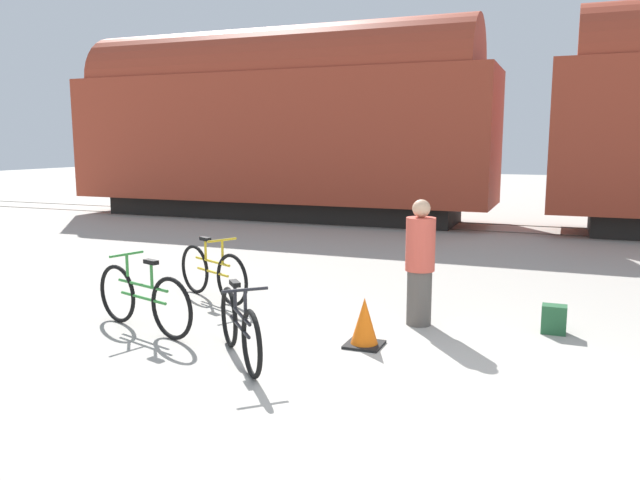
{
  "coord_description": "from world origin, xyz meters",
  "views": [
    {
      "loc": [
        1.1,
        -5.23,
        2.24
      ],
      "look_at": [
        -1.56,
        1.49,
        1.1
      ],
      "focal_mm": 35.0,
      "sensor_mm": 36.0,
      "label": 1
    }
  ],
  "objects_px": {
    "bicycle_black": "(240,327)",
    "traffic_cone": "(364,324)",
    "freight_train": "(525,115)",
    "bicycle_yellow": "(213,273)",
    "person_in_red": "(420,263)",
    "bicycle_green": "(143,299)",
    "backpack": "(554,319)"
  },
  "relations": [
    {
      "from": "person_in_red",
      "to": "bicycle_green",
      "type": "bearing_deg",
      "value": -131.59
    },
    {
      "from": "freight_train",
      "to": "bicycle_black",
      "type": "relative_size",
      "value": 21.1
    },
    {
      "from": "traffic_cone",
      "to": "bicycle_black",
      "type": "bearing_deg",
      "value": -138.73
    },
    {
      "from": "freight_train",
      "to": "person_in_red",
      "type": "distance_m",
      "value": 9.63
    },
    {
      "from": "bicycle_black",
      "to": "traffic_cone",
      "type": "relative_size",
      "value": 2.28
    },
    {
      "from": "bicycle_yellow",
      "to": "person_in_red",
      "type": "height_order",
      "value": "person_in_red"
    },
    {
      "from": "freight_train",
      "to": "backpack",
      "type": "distance_m",
      "value": 9.6
    },
    {
      "from": "bicycle_yellow",
      "to": "bicycle_green",
      "type": "relative_size",
      "value": 0.89
    },
    {
      "from": "backpack",
      "to": "bicycle_yellow",
      "type": "bearing_deg",
      "value": -178.91
    },
    {
      "from": "freight_train",
      "to": "traffic_cone",
      "type": "bearing_deg",
      "value": -94.91
    },
    {
      "from": "traffic_cone",
      "to": "bicycle_yellow",
      "type": "bearing_deg",
      "value": 155.98
    },
    {
      "from": "freight_train",
      "to": "bicycle_yellow",
      "type": "height_order",
      "value": "freight_train"
    },
    {
      "from": "bicycle_green",
      "to": "backpack",
      "type": "xyz_separation_m",
      "value": [
        4.57,
        1.69,
        -0.22
      ]
    },
    {
      "from": "bicycle_yellow",
      "to": "backpack",
      "type": "relative_size",
      "value": 4.58
    },
    {
      "from": "bicycle_green",
      "to": "person_in_red",
      "type": "distance_m",
      "value": 3.37
    },
    {
      "from": "bicycle_green",
      "to": "person_in_red",
      "type": "height_order",
      "value": "person_in_red"
    },
    {
      "from": "bicycle_black",
      "to": "person_in_red",
      "type": "distance_m",
      "value": 2.46
    },
    {
      "from": "traffic_cone",
      "to": "backpack",
      "type": "bearing_deg",
      "value": 33.17
    },
    {
      "from": "bicycle_black",
      "to": "traffic_cone",
      "type": "distance_m",
      "value": 1.4
    },
    {
      "from": "freight_train",
      "to": "traffic_cone",
      "type": "relative_size",
      "value": 48.15
    },
    {
      "from": "freight_train",
      "to": "bicycle_yellow",
      "type": "distance_m",
      "value": 10.2
    },
    {
      "from": "freight_train",
      "to": "backpack",
      "type": "bearing_deg",
      "value": -83.47
    },
    {
      "from": "freight_train",
      "to": "bicycle_yellow",
      "type": "relative_size",
      "value": 17.01
    },
    {
      "from": "bicycle_black",
      "to": "person_in_red",
      "type": "relative_size",
      "value": 0.81
    },
    {
      "from": "traffic_cone",
      "to": "freight_train",
      "type": "bearing_deg",
      "value": 85.09
    },
    {
      "from": "freight_train",
      "to": "bicycle_black",
      "type": "height_order",
      "value": "freight_train"
    },
    {
      "from": "bicycle_black",
      "to": "person_in_red",
      "type": "bearing_deg",
      "value": 53.85
    },
    {
      "from": "freight_train",
      "to": "bicycle_green",
      "type": "distance_m",
      "value": 11.67
    },
    {
      "from": "bicycle_green",
      "to": "traffic_cone",
      "type": "distance_m",
      "value": 2.67
    },
    {
      "from": "bicycle_yellow",
      "to": "traffic_cone",
      "type": "bearing_deg",
      "value": -24.02
    },
    {
      "from": "freight_train",
      "to": "person_in_red",
      "type": "height_order",
      "value": "freight_train"
    },
    {
      "from": "bicycle_black",
      "to": "person_in_red",
      "type": "height_order",
      "value": "person_in_red"
    }
  ]
}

